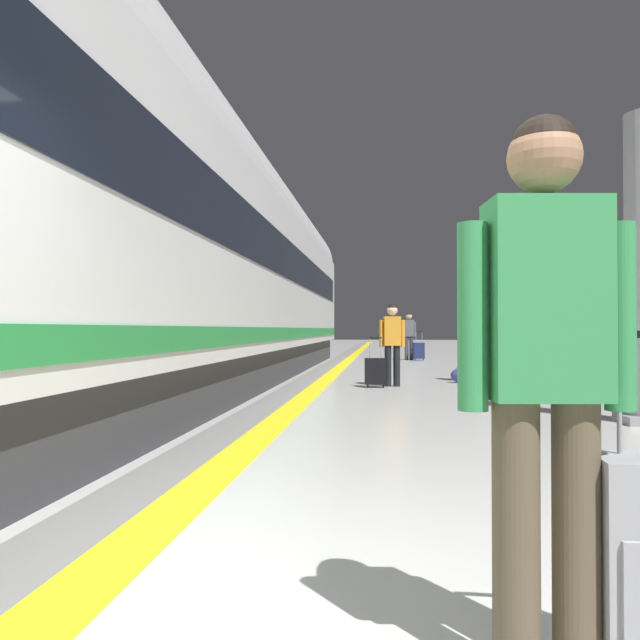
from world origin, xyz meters
name	(u,v)px	position (x,y,z in m)	size (l,w,h in m)	color
ground_plane	(272,617)	(0.00, 0.00, 0.00)	(120.00, 120.00, 0.00)	silver
safety_line_strip	(322,383)	(-0.85, 10.00, 0.00)	(0.36, 80.00, 0.01)	yellow
tactile_edge_band	(305,383)	(-1.19, 10.00, 0.00)	(0.65, 80.00, 0.01)	slate
high_speed_train	(189,248)	(-2.98, 8.11, 2.50)	(2.94, 28.09, 4.97)	#38383D
traveller_foreground	(545,352)	(0.92, -0.34, 1.02)	(0.55, 0.24, 1.76)	brown
passenger_near	(392,339)	(0.56, 9.49, 0.91)	(0.49, 0.22, 1.57)	black
suitcase_near	(375,371)	(0.24, 9.22, 0.30)	(0.40, 0.28, 0.94)	black
passenger_mid	(475,335)	(2.28, 10.69, 0.96)	(0.51, 0.32, 1.62)	black
duffel_bag_mid	(462,375)	(1.96, 10.39, 0.15)	(0.44, 0.26, 0.36)	navy
passenger_far	(409,332)	(1.26, 19.62, 0.97)	(0.50, 0.28, 1.67)	#383842
suitcase_far	(419,351)	(1.58, 19.31, 0.34)	(0.41, 0.30, 1.01)	#19234C
waste_bin	(564,367)	(3.42, 8.41, 0.46)	(0.46, 0.46, 0.91)	#2D6638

